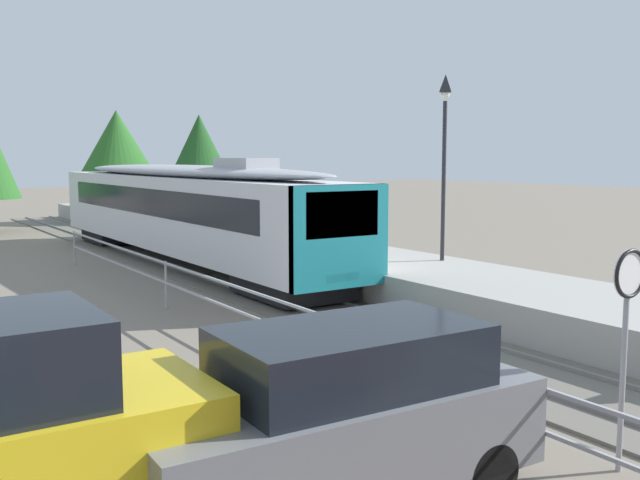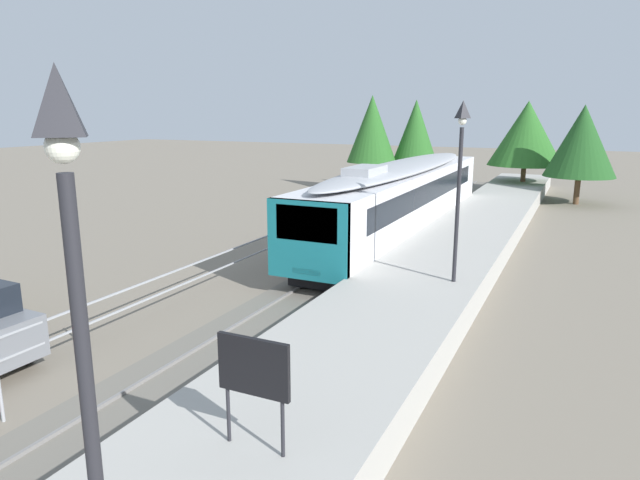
{
  "view_description": "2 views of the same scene",
  "coord_description": "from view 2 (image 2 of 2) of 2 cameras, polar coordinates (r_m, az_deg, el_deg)",
  "views": [
    {
      "loc": [
        -9.89,
        3.76,
        3.88
      ],
      "look_at": [
        0.0,
        18.79,
        1.8
      ],
      "focal_mm": 39.87,
      "sensor_mm": 36.0,
      "label": 1
    },
    {
      "loc": [
        7.73,
        2.45,
        5.92
      ],
      "look_at": [
        0.0,
        18.79,
        1.8
      ],
      "focal_mm": 31.54,
      "sensor_mm": 36.0,
      "label": 2
    }
  ],
  "objects": [
    {
      "name": "ground_plane",
      "position": [
        23.08,
        -3.33,
        -2.05
      ],
      "size": [
        160.0,
        160.0,
        0.0
      ],
      "primitive_type": "plane",
      "color": "slate"
    },
    {
      "name": "track_rails",
      "position": [
        21.83,
        3.61,
        -2.83
      ],
      "size": [
        3.2,
        60.0,
        0.14
      ],
      "color": "#6B665B",
      "rests_on": "ground"
    },
    {
      "name": "commuter_train",
      "position": [
        26.79,
        8.32,
        4.61
      ],
      "size": [
        2.82,
        20.3,
        3.74
      ],
      "color": "silver",
      "rests_on": "track_rails"
    },
    {
      "name": "station_platform",
      "position": [
        20.79,
        11.98,
        -2.7
      ],
      "size": [
        3.9,
        60.0,
        0.9
      ],
      "primitive_type": "cube",
      "color": "#A8A59E",
      "rests_on": "ground"
    },
    {
      "name": "platform_lamp_near_end",
      "position": [
        4.54,
        -23.44,
        -4.81
      ],
      "size": [
        0.34,
        0.34,
        5.35
      ],
      "color": "#232328",
      "rests_on": "station_platform"
    },
    {
      "name": "platform_lamp_mid_platform",
      "position": [
        16.91,
        14.05,
        8.06
      ],
      "size": [
        0.34,
        0.34,
        5.35
      ],
      "color": "#232328",
      "rests_on": "station_platform"
    },
    {
      "name": "platform_notice_board",
      "position": [
        8.58,
        -6.76,
        -13.02
      ],
      "size": [
        1.2,
        0.08,
        1.8
      ],
      "color": "#232328",
      "rests_on": "station_platform"
    },
    {
      "name": "carpark_fence",
      "position": [
        15.43,
        -22.62,
        -7.14
      ],
      "size": [
        0.06,
        36.06,
        1.25
      ],
      "color": "#9EA0A5",
      "rests_on": "ground"
    },
    {
      "name": "tree_behind_carpark",
      "position": [
        40.4,
        25.04,
        9.08
      ],
      "size": [
        4.46,
        4.46,
        6.42
      ],
      "color": "brown",
      "rests_on": "ground"
    },
    {
      "name": "tree_behind_station_far",
      "position": [
        42.71,
        5.3,
        11.14
      ],
      "size": [
        3.71,
        3.71,
        7.17
      ],
      "color": "brown",
      "rests_on": "ground"
    },
    {
      "name": "tree_distant_left",
      "position": [
        43.68,
        9.66,
        10.53
      ],
      "size": [
        3.7,
        3.7,
        6.86
      ],
      "color": "brown",
      "rests_on": "ground"
    },
    {
      "name": "tree_distant_centre",
      "position": [
        44.18,
        20.22,
        10.11
      ],
      "size": [
        5.32,
        5.32,
        6.74
      ],
      "color": "brown",
      "rests_on": "ground"
    }
  ]
}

